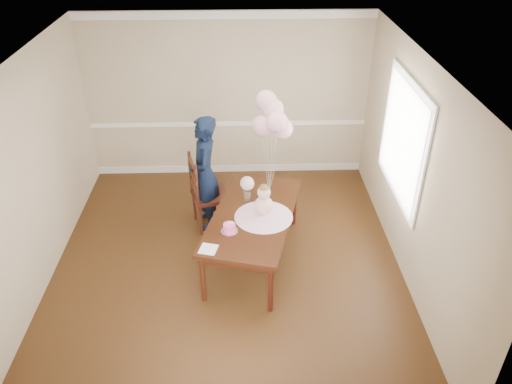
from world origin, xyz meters
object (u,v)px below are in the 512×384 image
dining_chair_seat (210,195)px  birthday_cake (229,228)px  dining_table_top (253,215)px  woman (205,174)px

dining_chair_seat → birthday_cake: bearing=-92.7°
dining_table_top → birthday_cake: size_ratio=13.33×
birthday_cake → dining_chair_seat: size_ratio=0.30×
dining_table_top → woman: bearing=143.1°
birthday_cake → woman: size_ratio=0.09×
birthday_cake → dining_chair_seat: birthday_cake is taller
dining_table_top → dining_chair_seat: 1.01m
birthday_cake → woman: woman is taller
dining_chair_seat → woman: 0.35m
woman → dining_table_top: bearing=34.3°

